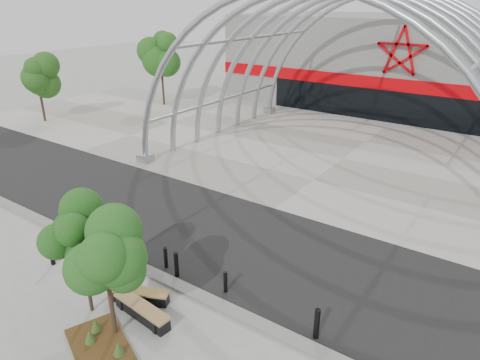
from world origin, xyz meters
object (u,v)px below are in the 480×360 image
street_tree_1 (104,254)px  bench_0 (139,296)px  street_tree_0 (80,240)px  bollard_2 (176,265)px  bench_1 (142,312)px

street_tree_1 → bench_0: street_tree_1 is taller
bench_0 → street_tree_0: bearing=-128.3°
bollard_2 → street_tree_0: bearing=-109.8°
bench_0 → street_tree_1: bearing=-69.4°
street_tree_0 → street_tree_1: 1.57m
street_tree_1 → bench_0: (-0.57, 1.50, -2.69)m
bollard_2 → bench_0: bearing=-93.7°
bench_0 → bench_1: (0.70, -0.51, 0.02)m
street_tree_1 → bollard_2: street_tree_1 is taller
bench_0 → bollard_2: 1.79m
bench_0 → bench_1: 0.87m
bench_1 → street_tree_0: bearing=-157.2°
street_tree_0 → street_tree_1: (1.52, -0.30, 0.23)m
street_tree_0 → bench_1: 3.03m
bench_0 → bench_1: bearing=-36.1°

